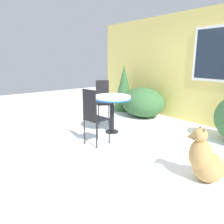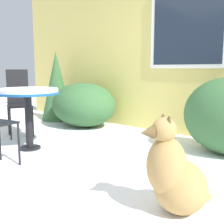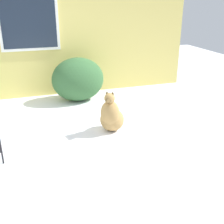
% 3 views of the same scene
% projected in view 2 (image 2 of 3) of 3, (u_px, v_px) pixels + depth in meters
% --- Properties ---
extents(ground_plane, '(16.00, 16.00, 0.00)m').
position_uv_depth(ground_plane, '(77.00, 167.00, 3.14)').
color(ground_plane, white).
extents(house_wall, '(8.00, 0.10, 2.75)m').
position_uv_depth(house_wall, '(177.00, 50.00, 4.56)').
color(house_wall, '#E5D16B').
rests_on(house_wall, ground_plane).
extents(shrub_left, '(1.32, 1.07, 0.83)m').
position_uv_depth(shrub_left, '(84.00, 105.00, 5.28)').
color(shrub_left, '#386638').
rests_on(shrub_left, ground_plane).
extents(evergreen_bush, '(0.66, 0.66, 1.44)m').
position_uv_depth(evergreen_bush, '(57.00, 86.00, 5.94)').
color(evergreen_bush, '#386638').
rests_on(evergreen_bush, ground_plane).
extents(patio_table, '(0.84, 0.84, 0.83)m').
position_uv_depth(patio_table, '(28.00, 97.00, 3.73)').
color(patio_table, black).
rests_on(patio_table, ground_plane).
extents(patio_chair_near_table, '(0.49, 0.49, 1.07)m').
position_uv_depth(patio_chair_near_table, '(19.00, 100.00, 4.54)').
color(patio_chair_near_table, black).
rests_on(patio_chair_near_table, ground_plane).
extents(dog, '(0.58, 0.60, 0.76)m').
position_uv_depth(dog, '(175.00, 177.00, 2.09)').
color(dog, tan).
rests_on(dog, ground_plane).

